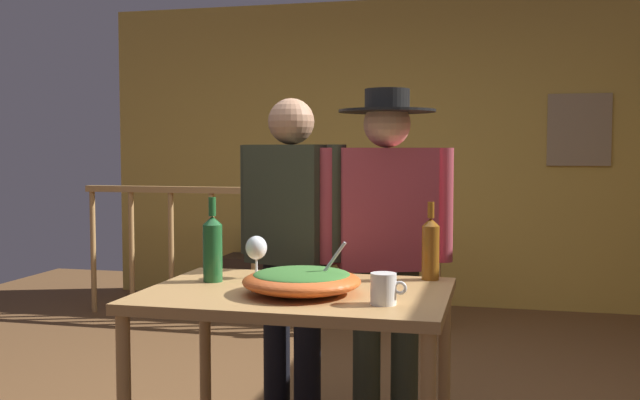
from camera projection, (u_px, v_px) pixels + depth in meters
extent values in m
cube|color=gold|center=(409.00, 153.00, 6.40)|extent=(5.46, 0.10, 2.63)
cube|color=tan|center=(579.00, 130.00, 6.01)|extent=(0.50, 0.03, 0.59)
cylinder|color=#B2844C|center=(93.00, 252.00, 6.08)|extent=(0.04, 0.04, 1.00)
cylinder|color=#B2844C|center=(132.00, 253.00, 6.00)|extent=(0.04, 0.04, 1.00)
cylinder|color=#B2844C|center=(171.00, 255.00, 5.92)|extent=(0.04, 0.04, 1.00)
cylinder|color=#B2844C|center=(212.00, 256.00, 5.84)|extent=(0.04, 0.04, 1.00)
cylinder|color=#B2844C|center=(254.00, 258.00, 5.76)|extent=(0.04, 0.04, 1.00)
cylinder|color=#B2844C|center=(297.00, 259.00, 5.67)|extent=(0.04, 0.04, 1.00)
cylinder|color=#B2844C|center=(341.00, 261.00, 5.59)|extent=(0.04, 0.04, 1.00)
cylinder|color=#B2844C|center=(387.00, 263.00, 5.51)|extent=(0.04, 0.04, 1.00)
cylinder|color=#B2844C|center=(434.00, 264.00, 5.43)|extent=(0.04, 0.04, 1.00)
cube|color=#B2844C|center=(253.00, 191.00, 5.72)|extent=(2.87, 0.07, 0.05)
cube|color=#B2844C|center=(434.00, 257.00, 5.42)|extent=(0.10, 0.10, 1.10)
cube|color=#38281E|center=(274.00, 281.00, 6.40)|extent=(0.90, 0.40, 0.42)
cube|color=black|center=(274.00, 256.00, 6.39)|extent=(0.20, 0.12, 0.02)
cylinder|color=black|center=(274.00, 250.00, 6.38)|extent=(0.03, 0.03, 0.08)
cube|color=black|center=(273.00, 231.00, 6.34)|extent=(0.46, 0.06, 0.25)
cube|color=black|center=(272.00, 232.00, 6.32)|extent=(0.42, 0.01, 0.23)
cube|color=#B2844C|center=(297.00, 295.00, 2.77)|extent=(1.13, 0.81, 0.04)
cylinder|color=#B2844C|center=(205.00, 364.00, 3.28)|extent=(0.05, 0.05, 0.77)
cylinder|color=#B2844C|center=(444.00, 382.00, 3.03)|extent=(0.05, 0.05, 0.77)
ellipsoid|color=#DB5B23|center=(302.00, 281.00, 2.69)|extent=(0.43, 0.43, 0.09)
ellipsoid|color=#38702D|center=(302.00, 275.00, 2.69)|extent=(0.36, 0.36, 0.04)
cylinder|color=silver|center=(325.00, 271.00, 2.67)|extent=(0.16, 0.01, 0.22)
cylinder|color=silver|center=(256.00, 277.00, 3.03)|extent=(0.08, 0.08, 0.01)
cylinder|color=silver|center=(256.00, 267.00, 3.03)|extent=(0.01, 0.01, 0.08)
ellipsoid|color=silver|center=(256.00, 248.00, 3.02)|extent=(0.09, 0.09, 0.10)
cylinder|color=#1E5628|center=(213.00, 253.00, 2.94)|extent=(0.08, 0.08, 0.23)
cone|color=#1E5628|center=(212.00, 220.00, 2.93)|extent=(0.08, 0.08, 0.03)
cylinder|color=#1E5628|center=(212.00, 207.00, 2.93)|extent=(0.03, 0.03, 0.08)
cylinder|color=brown|center=(430.00, 253.00, 2.98)|extent=(0.07, 0.07, 0.22)
cone|color=brown|center=(431.00, 222.00, 2.97)|extent=(0.07, 0.07, 0.03)
cylinder|color=brown|center=(431.00, 210.00, 2.97)|extent=(0.03, 0.03, 0.07)
cylinder|color=white|center=(383.00, 289.00, 2.51)|extent=(0.09, 0.09, 0.11)
torus|color=white|center=(400.00, 288.00, 2.49)|extent=(0.05, 0.01, 0.05)
cylinder|color=black|center=(307.00, 348.00, 3.51)|extent=(0.13, 0.13, 0.80)
cylinder|color=black|center=(277.00, 342.00, 3.61)|extent=(0.13, 0.13, 0.80)
cube|color=#2D3323|center=(291.00, 204.00, 3.51)|extent=(0.45, 0.34, 0.57)
cylinder|color=#2D3323|center=(336.00, 203.00, 3.38)|extent=(0.09, 0.09, 0.54)
cylinder|color=#2D3323|center=(250.00, 199.00, 3.65)|extent=(0.09, 0.09, 0.54)
sphere|color=#A37556|center=(291.00, 121.00, 3.49)|extent=(0.22, 0.22, 0.22)
cylinder|color=#2D3323|center=(405.00, 351.00, 3.46)|extent=(0.13, 0.13, 0.79)
cylinder|color=#2D3323|center=(367.00, 352.00, 3.44)|extent=(0.13, 0.13, 0.79)
cube|color=#9E3842|center=(387.00, 208.00, 3.41)|extent=(0.49, 0.35, 0.56)
cylinder|color=#9E3842|center=(443.00, 205.00, 3.43)|extent=(0.09, 0.09, 0.53)
cylinder|color=#9E3842|center=(329.00, 206.00, 3.38)|extent=(0.09, 0.09, 0.53)
sphere|color=#D8A884|center=(387.00, 124.00, 3.38)|extent=(0.22, 0.22, 0.22)
cylinder|color=black|center=(387.00, 111.00, 3.38)|extent=(0.45, 0.45, 0.01)
cylinder|color=black|center=(387.00, 100.00, 3.37)|extent=(0.21, 0.21, 0.10)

